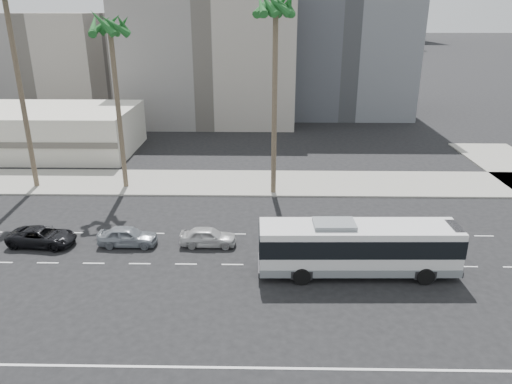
{
  "coord_description": "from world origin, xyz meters",
  "views": [
    {
      "loc": [
        -3.99,
        -27.04,
        15.3
      ],
      "look_at": [
        -4.55,
        4.0,
        3.5
      ],
      "focal_mm": 33.53,
      "sensor_mm": 36.0,
      "label": 1
    }
  ],
  "objects_px": {
    "car_a": "(208,237)",
    "palm_mid": "(110,31)",
    "city_bus": "(358,247)",
    "palm_near": "(276,12)",
    "car_b": "(128,236)",
    "car_c": "(42,237)"
  },
  "relations": [
    {
      "from": "palm_near",
      "to": "palm_mid",
      "type": "relative_size",
      "value": 1.1
    },
    {
      "from": "palm_mid",
      "to": "car_c",
      "type": "bearing_deg",
      "value": -102.7
    },
    {
      "from": "car_c",
      "to": "palm_near",
      "type": "bearing_deg",
      "value": -52.11
    },
    {
      "from": "car_b",
      "to": "city_bus",
      "type": "bearing_deg",
      "value": -102.16
    },
    {
      "from": "palm_near",
      "to": "palm_mid",
      "type": "height_order",
      "value": "palm_near"
    },
    {
      "from": "city_bus",
      "to": "palm_near",
      "type": "relative_size",
      "value": 0.72
    },
    {
      "from": "palm_near",
      "to": "palm_mid",
      "type": "bearing_deg",
      "value": 174.58
    },
    {
      "from": "car_c",
      "to": "city_bus",
      "type": "bearing_deg",
      "value": -93.85
    },
    {
      "from": "city_bus",
      "to": "palm_mid",
      "type": "relative_size",
      "value": 0.79
    },
    {
      "from": "car_b",
      "to": "palm_near",
      "type": "distance_m",
      "value": 20.55
    },
    {
      "from": "city_bus",
      "to": "car_b",
      "type": "xyz_separation_m",
      "value": [
        -15.21,
        3.49,
        -1.13
      ]
    },
    {
      "from": "city_bus",
      "to": "car_b",
      "type": "height_order",
      "value": "city_bus"
    },
    {
      "from": "car_a",
      "to": "city_bus",
      "type": "bearing_deg",
      "value": -109.47
    },
    {
      "from": "city_bus",
      "to": "palm_mid",
      "type": "bearing_deg",
      "value": 139.8
    },
    {
      "from": "city_bus",
      "to": "palm_near",
      "type": "height_order",
      "value": "palm_near"
    },
    {
      "from": "city_bus",
      "to": "palm_near",
      "type": "bearing_deg",
      "value": 108.67
    },
    {
      "from": "car_b",
      "to": "palm_mid",
      "type": "bearing_deg",
      "value": 16.84
    },
    {
      "from": "city_bus",
      "to": "palm_near",
      "type": "distance_m",
      "value": 19.85
    },
    {
      "from": "city_bus",
      "to": "car_a",
      "type": "distance_m",
      "value": 10.34
    },
    {
      "from": "car_b",
      "to": "car_c",
      "type": "distance_m",
      "value": 5.97
    },
    {
      "from": "car_a",
      "to": "palm_mid",
      "type": "distance_m",
      "value": 19.57
    },
    {
      "from": "car_b",
      "to": "palm_mid",
      "type": "distance_m",
      "value": 17.77
    }
  ]
}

